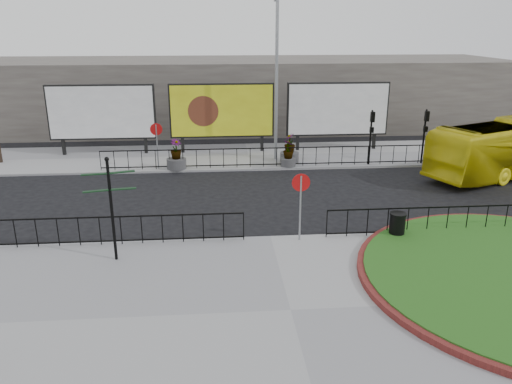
{
  "coord_description": "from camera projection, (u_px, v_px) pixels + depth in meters",
  "views": [
    {
      "loc": [
        -1.91,
        -16.67,
        7.46
      ],
      "look_at": [
        -0.41,
        1.49,
        1.33
      ],
      "focal_mm": 35.0,
      "sensor_mm": 36.0,
      "label": 1
    }
  ],
  "objects": [
    {
      "name": "litter_bin",
      "position": [
        397.0,
        226.0,
        17.86
      ],
      "size": [
        0.59,
        0.59,
        0.98
      ],
      "color": "black",
      "rests_on": "pavement_near"
    },
    {
      "name": "planter_a",
      "position": [
        176.0,
        158.0,
        26.62
      ],
      "size": [
        1.04,
        1.04,
        1.61
      ],
      "color": "#4C4C4F",
      "rests_on": "pavement_far"
    },
    {
      "name": "ground",
      "position": [
        270.0,
        239.0,
        18.28
      ],
      "size": [
        90.0,
        90.0,
        0.0
      ],
      "primitive_type": "plane",
      "color": "black",
      "rests_on": "ground"
    },
    {
      "name": "planter_b",
      "position": [
        288.0,
        155.0,
        27.09
      ],
      "size": [
        0.84,
        0.84,
        1.45
      ],
      "color": "#4C4C4F",
      "rests_on": "pavement_far"
    },
    {
      "name": "speed_sign_near",
      "position": [
        301.0,
        192.0,
        17.37
      ],
      "size": [
        0.64,
        0.07,
        2.47
      ],
      "color": "gray",
      "rests_on": "pavement_near"
    },
    {
      "name": "railing_near_left",
      "position": [
        100.0,
        231.0,
        17.31
      ],
      "size": [
        10.0,
        0.1,
        1.1
      ],
      "primitive_type": null,
      "color": "black",
      "rests_on": "pavement_near"
    },
    {
      "name": "pavement_far",
      "position": [
        248.0,
        156.0,
        29.59
      ],
      "size": [
        44.0,
        6.0,
        0.12
      ],
      "primitive_type": "cube",
      "color": "gray",
      "rests_on": "ground"
    },
    {
      "name": "signal_pole_a",
      "position": [
        371.0,
        129.0,
        26.94
      ],
      "size": [
        0.22,
        0.26,
        3.0
      ],
      "color": "black",
      "rests_on": "pavement_far"
    },
    {
      "name": "signal_pole_b",
      "position": [
        425.0,
        128.0,
        27.17
      ],
      "size": [
        0.22,
        0.26,
        3.0
      ],
      "color": "black",
      "rests_on": "pavement_far"
    },
    {
      "name": "pavement_near",
      "position": [
        291.0,
        312.0,
        13.53
      ],
      "size": [
        30.0,
        10.0,
        0.12
      ],
      "primitive_type": "cube",
      "color": "gray",
      "rests_on": "ground"
    },
    {
      "name": "building_backdrop",
      "position": [
        239.0,
        93.0,
        38.26
      ],
      "size": [
        40.0,
        10.0,
        5.0
      ],
      "primitive_type": "cube",
      "color": "slate",
      "rests_on": "ground"
    },
    {
      "name": "billboard_mid",
      "position": [
        222.0,
        111.0,
        29.59
      ],
      "size": [
        6.2,
        0.31,
        4.1
      ],
      "color": "black",
      "rests_on": "pavement_far"
    },
    {
      "name": "billboard_left",
      "position": [
        102.0,
        113.0,
        29.04
      ],
      "size": [
        6.2,
        0.31,
        4.1
      ],
      "color": "black",
      "rests_on": "pavement_far"
    },
    {
      "name": "billboard_right",
      "position": [
        338.0,
        109.0,
        30.13
      ],
      "size": [
        6.2,
        0.31,
        4.1
      ],
      "color": "black",
      "rests_on": "pavement_far"
    },
    {
      "name": "lamp_post",
      "position": [
        277.0,
        75.0,
        27.25
      ],
      "size": [
        0.74,
        0.18,
        9.23
      ],
      "color": "gray",
      "rests_on": "pavement_far"
    },
    {
      "name": "railing_far",
      "position": [
        270.0,
        157.0,
        26.93
      ],
      "size": [
        18.0,
        0.1,
        1.1
      ],
      "primitive_type": null,
      "color": "black",
      "rests_on": "pavement_far"
    },
    {
      "name": "planter_c",
      "position": [
        290.0,
        152.0,
        27.91
      ],
      "size": [
        1.05,
        1.05,
        1.63
      ],
      "color": "#4C4C4F",
      "rests_on": "pavement_far"
    },
    {
      "name": "fingerpost_sign",
      "position": [
        111.0,
        199.0,
        15.77
      ],
      "size": [
        1.63,
        0.56,
        3.48
      ],
      "rotation": [
        0.0,
        0.0,
        0.13
      ],
      "color": "black",
      "rests_on": "pavement_near"
    },
    {
      "name": "railing_near_right",
      "position": [
        447.0,
        220.0,
        18.29
      ],
      "size": [
        9.0,
        0.1,
        1.1
      ],
      "primitive_type": null,
      "color": "black",
      "rests_on": "pavement_near"
    },
    {
      "name": "speed_sign_far",
      "position": [
        157.0,
        136.0,
        26.16
      ],
      "size": [
        0.64,
        0.07,
        2.47
      ],
      "color": "gray",
      "rests_on": "pavement_far"
    }
  ]
}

